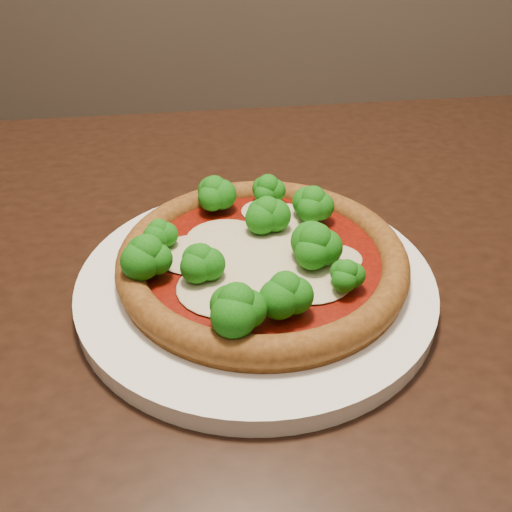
{
  "coord_description": "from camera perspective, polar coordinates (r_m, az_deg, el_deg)",
  "views": [
    {
      "loc": [
        -0.04,
        -0.42,
        1.08
      ],
      "look_at": [
        -0.05,
        -0.01,
        0.79
      ],
      "focal_mm": 40.0,
      "sensor_mm": 36.0,
      "label": 1
    }
  ],
  "objects": [
    {
      "name": "dining_table",
      "position": [
        0.63,
        -1.89,
        -8.66
      ],
      "size": [
        1.2,
        0.98,
        0.75
      ],
      "rotation": [
        0.0,
        0.0,
        0.16
      ],
      "color": "black",
      "rests_on": "floor"
    },
    {
      "name": "pizza",
      "position": [
        0.51,
        0.38,
        0.1
      ],
      "size": [
        0.26,
        0.26,
        0.06
      ],
      "rotation": [
        0.0,
        0.0,
        -0.11
      ],
      "color": "brown",
      "rests_on": "plate"
    },
    {
      "name": "plate",
      "position": [
        0.52,
        0.0,
        -2.76
      ],
      "size": [
        0.32,
        0.32,
        0.02
      ],
      "primitive_type": "cylinder",
      "color": "white",
      "rests_on": "dining_table"
    }
  ]
}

